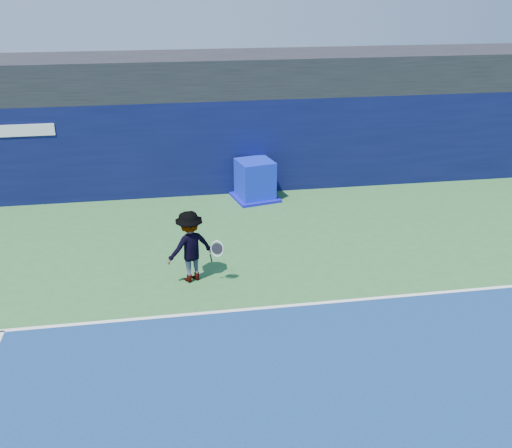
% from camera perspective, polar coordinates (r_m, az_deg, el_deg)
% --- Properties ---
extents(ground, '(80.00, 80.00, 0.00)m').
position_cam_1_polar(ground, '(9.88, 2.10, -17.74)').
color(ground, '#2F6830').
rests_on(ground, ground).
extents(baseline, '(24.00, 0.10, 0.01)m').
position_cam_1_polar(baseline, '(12.25, -0.64, -8.51)').
color(baseline, white).
rests_on(baseline, ground).
extents(stadium_band, '(36.00, 3.00, 1.20)m').
position_cam_1_polar(stadium_band, '(19.04, -4.66, 14.75)').
color(stadium_band, black).
rests_on(stadium_band, back_wall_assembly).
extents(back_wall_assembly, '(36.00, 1.03, 3.00)m').
position_cam_1_polar(back_wall_assembly, '(18.51, -4.19, 7.85)').
color(back_wall_assembly, '#0A0E39').
rests_on(back_wall_assembly, ground).
extents(equipment_cart, '(1.55, 1.55, 1.25)m').
position_cam_1_polar(equipment_cart, '(17.94, -0.10, 4.28)').
color(equipment_cart, '#0D1DC2').
rests_on(equipment_cart, ground).
extents(tennis_player, '(1.38, 1.02, 1.71)m').
position_cam_1_polar(tennis_player, '(13.06, -6.61, -2.26)').
color(tennis_player, white).
rests_on(tennis_player, ground).
extents(tennis_ball, '(0.06, 0.06, 0.06)m').
position_cam_1_polar(tennis_ball, '(13.41, -7.51, -1.94)').
color(tennis_ball, '#CBE319').
rests_on(tennis_ball, ground).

